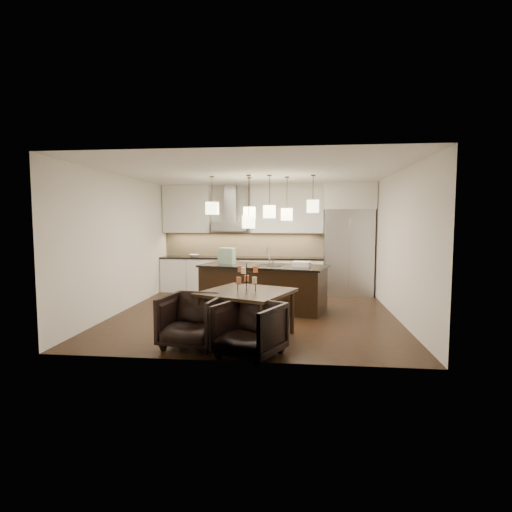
# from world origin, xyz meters

# --- Properties ---
(floor) EXTENTS (5.50, 5.50, 0.02)m
(floor) POSITION_xyz_m (0.00, 0.00, -0.01)
(floor) COLOR black
(floor) RESTS_ON ground
(ceiling) EXTENTS (5.50, 5.50, 0.02)m
(ceiling) POSITION_xyz_m (0.00, 0.00, 2.81)
(ceiling) COLOR white
(ceiling) RESTS_ON wall_back
(wall_back) EXTENTS (5.50, 0.02, 2.80)m
(wall_back) POSITION_xyz_m (0.00, 2.76, 1.40)
(wall_back) COLOR silver
(wall_back) RESTS_ON ground
(wall_front) EXTENTS (5.50, 0.02, 2.80)m
(wall_front) POSITION_xyz_m (0.00, -2.76, 1.40)
(wall_front) COLOR silver
(wall_front) RESTS_ON ground
(wall_left) EXTENTS (0.02, 5.50, 2.80)m
(wall_left) POSITION_xyz_m (-2.76, 0.00, 1.40)
(wall_left) COLOR silver
(wall_left) RESTS_ON ground
(wall_right) EXTENTS (0.02, 5.50, 2.80)m
(wall_right) POSITION_xyz_m (2.76, 0.00, 1.40)
(wall_right) COLOR silver
(wall_right) RESTS_ON ground
(refrigerator) EXTENTS (1.20, 0.72, 2.15)m
(refrigerator) POSITION_xyz_m (2.10, 2.38, 1.07)
(refrigerator) COLOR #B7B7BA
(refrigerator) RESTS_ON floor
(fridge_panel) EXTENTS (1.26, 0.72, 0.65)m
(fridge_panel) POSITION_xyz_m (2.10, 2.38, 2.47)
(fridge_panel) COLOR silver
(fridge_panel) RESTS_ON refrigerator
(lower_cabinets) EXTENTS (4.21, 0.62, 0.88)m
(lower_cabinets) POSITION_xyz_m (-0.62, 2.43, 0.44)
(lower_cabinets) COLOR silver
(lower_cabinets) RESTS_ON floor
(countertop) EXTENTS (4.21, 0.66, 0.04)m
(countertop) POSITION_xyz_m (-0.62, 2.43, 0.90)
(countertop) COLOR black
(countertop) RESTS_ON lower_cabinets
(backsplash) EXTENTS (4.21, 0.02, 0.63)m
(backsplash) POSITION_xyz_m (-0.62, 2.73, 1.24)
(backsplash) COLOR tan
(backsplash) RESTS_ON countertop
(upper_cab_left) EXTENTS (1.25, 0.35, 1.25)m
(upper_cab_left) POSITION_xyz_m (-2.10, 2.57, 2.17)
(upper_cab_left) COLOR silver
(upper_cab_left) RESTS_ON wall_back
(upper_cab_right) EXTENTS (1.85, 0.35, 1.25)m
(upper_cab_right) POSITION_xyz_m (0.55, 2.57, 2.17)
(upper_cab_right) COLOR silver
(upper_cab_right) RESTS_ON wall_back
(hood_canopy) EXTENTS (0.90, 0.52, 0.24)m
(hood_canopy) POSITION_xyz_m (-0.93, 2.48, 1.72)
(hood_canopy) COLOR #B7B7BA
(hood_canopy) RESTS_ON wall_back
(hood_chimney) EXTENTS (0.30, 0.28, 0.96)m
(hood_chimney) POSITION_xyz_m (-0.93, 2.59, 2.32)
(hood_chimney) COLOR #B7B7BA
(hood_chimney) RESTS_ON hood_canopy
(fruit_bowl) EXTENTS (0.26, 0.26, 0.06)m
(fruit_bowl) POSITION_xyz_m (-1.88, 2.38, 0.95)
(fruit_bowl) COLOR silver
(fruit_bowl) RESTS_ON countertop
(island_body) EXTENTS (2.72, 1.61, 0.90)m
(island_body) POSITION_xyz_m (0.13, 0.47, 0.45)
(island_body) COLOR black
(island_body) RESTS_ON floor
(island_top) EXTENTS (2.81, 1.71, 0.04)m
(island_top) POSITION_xyz_m (0.13, 0.47, 0.92)
(island_top) COLOR black
(island_top) RESTS_ON island_body
(faucet) EXTENTS (0.16, 0.26, 0.39)m
(faucet) POSITION_xyz_m (0.25, 0.54, 1.13)
(faucet) COLOR silver
(faucet) RESTS_ON island_top
(tote_bag) EXTENTS (0.38, 0.26, 0.35)m
(tote_bag) POSITION_xyz_m (-0.68, 0.63, 1.11)
(tote_bag) COLOR #18512D
(tote_bag) RESTS_ON island_top
(food_container) EXTENTS (0.40, 0.32, 0.10)m
(food_container) POSITION_xyz_m (0.93, 0.28, 0.99)
(food_container) COLOR silver
(food_container) RESTS_ON island_top
(dining_table) EXTENTS (1.64, 1.64, 0.76)m
(dining_table) POSITION_xyz_m (0.05, -1.65, 0.38)
(dining_table) COLOR black
(dining_table) RESTS_ON floor
(candelabra) EXTENTS (0.47, 0.47, 0.44)m
(candelabra) POSITION_xyz_m (0.05, -1.65, 0.98)
(candelabra) COLOR black
(candelabra) RESTS_ON dining_table
(candle_a) EXTENTS (0.10, 0.10, 0.10)m
(candle_a) POSITION_xyz_m (0.18, -1.70, 0.94)
(candle_a) COLOR beige
(candle_a) RESTS_ON candelabra
(candle_b) EXTENTS (0.10, 0.10, 0.10)m
(candle_b) POSITION_xyz_m (0.03, -1.51, 0.94)
(candle_b) COLOR #D25A29
(candle_b) RESTS_ON candelabra
(candle_c) EXTENTS (0.10, 0.10, 0.10)m
(candle_c) POSITION_xyz_m (-0.06, -1.73, 0.94)
(candle_c) COLOR #A1543B
(candle_c) RESTS_ON candelabra
(candle_d) EXTENTS (0.10, 0.10, 0.10)m
(candle_d) POSITION_xyz_m (0.19, -1.60, 1.10)
(candle_d) COLOR #D25A29
(candle_d) RESTS_ON candelabra
(candle_e) EXTENTS (0.10, 0.10, 0.10)m
(candle_e) POSITION_xyz_m (-0.06, -1.58, 1.10)
(candle_e) COLOR #A1543B
(candle_e) RESTS_ON candelabra
(candle_f) EXTENTS (0.10, 0.10, 0.10)m
(candle_f) POSITION_xyz_m (0.02, -1.78, 1.10)
(candle_f) COLOR beige
(candle_f) RESTS_ON candelabra
(armchair_left) EXTENTS (0.96, 0.98, 0.78)m
(armchair_left) POSITION_xyz_m (-0.69, -2.17, 0.39)
(armchair_left) COLOR black
(armchair_left) RESTS_ON floor
(armchair_right) EXTENTS (1.08, 1.09, 0.76)m
(armchair_right) POSITION_xyz_m (0.21, -2.53, 0.38)
(armchair_right) COLOR black
(armchair_right) RESTS_ON floor
(pendant_a) EXTENTS (0.24, 0.24, 0.26)m
(pendant_a) POSITION_xyz_m (-0.96, 0.48, 2.13)
(pendant_a) COLOR #FFF7B8
(pendant_a) RESTS_ON ceiling
(pendant_b) EXTENTS (0.24, 0.24, 0.26)m
(pendant_b) POSITION_xyz_m (-0.21, 0.82, 2.04)
(pendant_b) COLOR #FFF7B8
(pendant_b) RESTS_ON ceiling
(pendant_c) EXTENTS (0.24, 0.24, 0.26)m
(pendant_c) POSITION_xyz_m (0.26, 0.39, 2.05)
(pendant_c) COLOR #FFF7B8
(pendant_c) RESTS_ON ceiling
(pendant_d) EXTENTS (0.24, 0.24, 0.26)m
(pendant_d) POSITION_xyz_m (0.60, 0.75, 2.00)
(pendant_d) COLOR #FFF7B8
(pendant_d) RESTS_ON ceiling
(pendant_e) EXTENTS (0.24, 0.24, 0.26)m
(pendant_e) POSITION_xyz_m (1.15, 0.47, 2.16)
(pendant_e) COLOR #FFF7B8
(pendant_e) RESTS_ON ceiling
(pendant_f) EXTENTS (0.24, 0.24, 0.26)m
(pendant_f) POSITION_xyz_m (-0.17, 0.34, 1.84)
(pendant_f) COLOR #FFF7B8
(pendant_f) RESTS_ON ceiling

